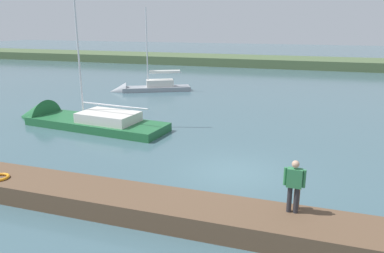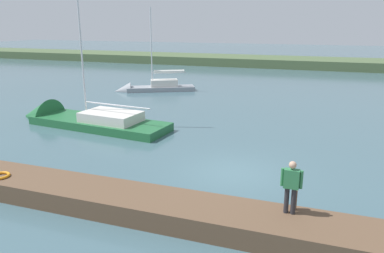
{
  "view_description": "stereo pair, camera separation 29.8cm",
  "coord_description": "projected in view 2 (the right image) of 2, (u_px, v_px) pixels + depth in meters",
  "views": [
    {
      "loc": [
        -2.86,
        14.17,
        6.03
      ],
      "look_at": [
        1.71,
        0.34,
        1.94
      ],
      "focal_mm": 34.61,
      "sensor_mm": 36.0,
      "label": 1
    },
    {
      "loc": [
        -3.14,
        14.08,
        6.03
      ],
      "look_at": [
        1.71,
        0.34,
        1.94
      ],
      "focal_mm": 34.61,
      "sensor_mm": 36.0,
      "label": 2
    }
  ],
  "objects": [
    {
      "name": "dock_pier",
      "position": [
        201.0,
        215.0,
        11.37
      ],
      "size": [
        26.82,
        1.87,
        0.67
      ],
      "primitive_type": "cube",
      "color": "brown",
      "rests_on": "ground_plane"
    },
    {
      "name": "ground_plane",
      "position": [
        233.0,
        173.0,
        15.42
      ],
      "size": [
        200.0,
        200.0,
        0.0
      ],
      "primitive_type": "plane",
      "color": "#42606B"
    },
    {
      "name": "sailboat_outer_mooring",
      "position": [
        150.0,
        89.0,
        33.95
      ],
      "size": [
        7.22,
        4.78,
        8.17
      ],
      "rotation": [
        0.0,
        0.0,
        0.47
      ],
      "color": "gray",
      "rests_on": "ground_plane"
    },
    {
      "name": "sailboat_behind_pier",
      "position": [
        74.0,
        121.0,
        22.93
      ],
      "size": [
        10.8,
        3.73,
        12.43
      ],
      "rotation": [
        0.0,
        0.0,
        -0.11
      ],
      "color": "#236638",
      "rests_on": "ground_plane"
    },
    {
      "name": "life_ring_buoy",
      "position": [
        0.0,
        176.0,
        13.32
      ],
      "size": [
        0.66,
        0.66,
        0.1
      ],
      "primitive_type": "torus",
      "color": "orange",
      "rests_on": "dock_pier"
    },
    {
      "name": "person_on_dock",
      "position": [
        291.0,
        184.0,
        10.56
      ],
      "size": [
        0.62,
        0.23,
        1.61
      ],
      "rotation": [
        0.0,
        0.0,
        1.54
      ],
      "color": "#28282D",
      "rests_on": "dock_pier"
    },
    {
      "name": "mooring_post_near",
      "position": [
        294.0,
        200.0,
        10.92
      ],
      "size": [
        0.18,
        0.18,
        0.62
      ],
      "primitive_type": "cylinder",
      "color": "brown",
      "rests_on": "dock_pier"
    },
    {
      "name": "far_shoreline",
      "position": [
        300.0,
        67.0,
        52.73
      ],
      "size": [
        180.0,
        8.0,
        2.4
      ],
      "primitive_type": "cube",
      "color": "#4C603D",
      "rests_on": "ground_plane"
    }
  ]
}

